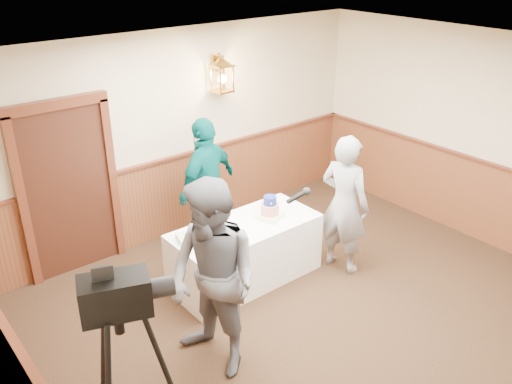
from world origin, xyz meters
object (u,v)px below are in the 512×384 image
Objects in this scene: display_table at (246,252)px; sheet_cake_green at (190,237)px; tiered_cake at (270,209)px; baker at (344,204)px; sheet_cake_yellow at (221,238)px; interviewer at (213,280)px; assistant_p at (207,185)px.

sheet_cake_green reaches higher than display_table.
display_table is at bearing -9.44° from sheet_cake_green.
tiered_cake is 0.91m from baker.
sheet_cake_green is 0.16× the size of baker.
baker reaches higher than sheet_cake_yellow.
interviewer reaches higher than sheet_cake_green.
tiered_cake is 1.05m from sheet_cake_green.
baker reaches higher than sheet_cake_green.
tiered_cake is 0.18× the size of interviewer.
sheet_cake_yellow is 1.59m from baker.
display_table is 0.60m from sheet_cake_yellow.
sheet_cake_green is 1.15m from assistant_p.
assistant_p reaches higher than baker.
display_table is 0.81m from sheet_cake_green.
display_table is 1.08m from assistant_p.
display_table is 5.18× the size of tiered_cake.
tiered_cake is at bearing 84.61° from assistant_p.
display_table is 0.60m from tiered_cake.
interviewer is (-0.70, -0.86, 0.20)m from sheet_cake_yellow.
sheet_cake_green is at bearing 171.28° from tiered_cake.
tiered_cake reaches higher than display_table.
sheet_cake_yellow reaches higher than display_table.
interviewer reaches higher than tiered_cake.
baker reaches higher than tiered_cake.
display_table is at bearing 124.07° from interviewer.
sheet_cake_yellow is 1.06× the size of sheet_cake_green.
interviewer is (-1.47, -0.93, 0.12)m from tiered_cake.
tiered_cake is 1.24× the size of sheet_cake_green.
interviewer reaches higher than sheet_cake_yellow.
assistant_p is (0.11, 0.93, 0.53)m from display_table.
baker is (1.10, -0.54, 0.51)m from display_table.
sheet_cake_yellow is at bearing -175.17° from tiered_cake.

